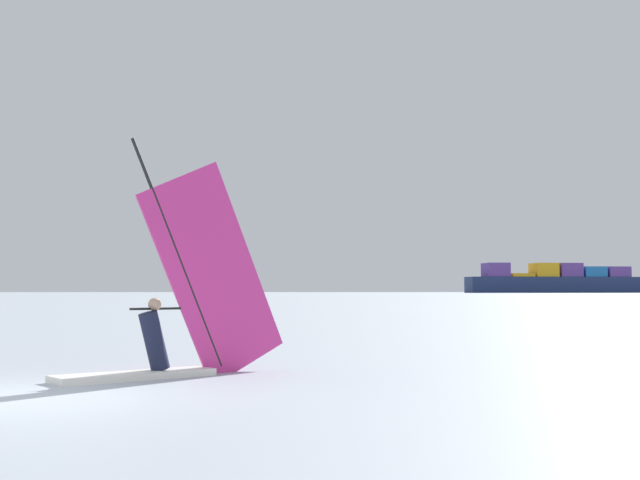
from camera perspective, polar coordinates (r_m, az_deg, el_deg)
ground_plane at (r=11.95m, az=-19.68°, el=-10.26°), size 4000.00×4000.00×0.00m
windsurfer at (r=14.41m, az=-9.80°, el=-5.23°), size 3.20×3.49×4.23m
cargo_ship at (r=660.68m, az=17.74°, el=-2.62°), size 180.21×65.92×38.67m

